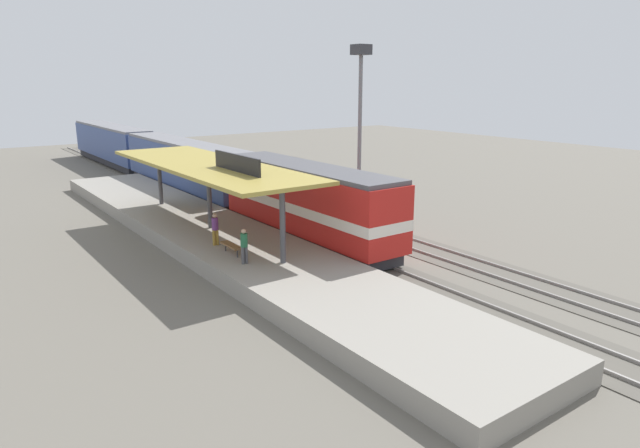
{
  "coord_description": "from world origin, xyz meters",
  "views": [
    {
      "loc": [
        -18.03,
        -29.58,
        9.37
      ],
      "look_at": [
        -1.38,
        -6.54,
        2.0
      ],
      "focal_mm": 31.39,
      "sensor_mm": 36.0,
      "label": 1
    }
  ],
  "objects_px": {
    "locomotive": "(307,203)",
    "light_mast": "(360,94)",
    "person_waiting": "(244,244)",
    "platform_bench": "(231,246)",
    "person_walking": "(215,228)",
    "passenger_carriage_rear": "(112,144)",
    "passenger_carriage_front": "(185,166)"
  },
  "relations": [
    {
      "from": "person_waiting",
      "to": "person_walking",
      "type": "bearing_deg",
      "value": 86.25
    },
    {
      "from": "passenger_carriage_rear",
      "to": "platform_bench",
      "type": "bearing_deg",
      "value": -98.36
    },
    {
      "from": "locomotive",
      "to": "light_mast",
      "type": "xyz_separation_m",
      "value": [
        7.8,
        4.67,
        5.99
      ]
    },
    {
      "from": "locomotive",
      "to": "light_mast",
      "type": "relative_size",
      "value": 1.23
    },
    {
      "from": "passenger_carriage_front",
      "to": "platform_bench",
      "type": "bearing_deg",
      "value": -106.67
    },
    {
      "from": "passenger_carriage_front",
      "to": "person_walking",
      "type": "relative_size",
      "value": 11.7
    },
    {
      "from": "platform_bench",
      "to": "person_walking",
      "type": "height_order",
      "value": "person_walking"
    },
    {
      "from": "passenger_carriage_rear",
      "to": "person_walking",
      "type": "bearing_deg",
      "value": -98.67
    },
    {
      "from": "person_waiting",
      "to": "platform_bench",
      "type": "bearing_deg",
      "value": 84.2
    },
    {
      "from": "passenger_carriage_front",
      "to": "person_walking",
      "type": "xyz_separation_m",
      "value": [
        -5.94,
        -18.13,
        -0.46
      ]
    },
    {
      "from": "platform_bench",
      "to": "light_mast",
      "type": "distance_m",
      "value": 16.89
    },
    {
      "from": "passenger_carriage_front",
      "to": "light_mast",
      "type": "distance_m",
      "value": 16.6
    },
    {
      "from": "light_mast",
      "to": "platform_bench",
      "type": "bearing_deg",
      "value": -154.08
    },
    {
      "from": "platform_bench",
      "to": "passenger_carriage_front",
      "type": "xyz_separation_m",
      "value": [
        6.0,
        20.04,
        0.97
      ]
    },
    {
      "from": "passenger_carriage_front",
      "to": "person_waiting",
      "type": "bearing_deg",
      "value": -105.85
    },
    {
      "from": "locomotive",
      "to": "light_mast",
      "type": "height_order",
      "value": "light_mast"
    },
    {
      "from": "person_walking",
      "to": "platform_bench",
      "type": "bearing_deg",
      "value": -91.91
    },
    {
      "from": "platform_bench",
      "to": "person_walking",
      "type": "bearing_deg",
      "value": 88.09
    },
    {
      "from": "passenger_carriage_front",
      "to": "passenger_carriage_rear",
      "type": "distance_m",
      "value": 20.8
    },
    {
      "from": "locomotive",
      "to": "person_waiting",
      "type": "height_order",
      "value": "locomotive"
    },
    {
      "from": "passenger_carriage_rear",
      "to": "light_mast",
      "type": "bearing_deg",
      "value": -77.13
    },
    {
      "from": "platform_bench",
      "to": "person_waiting",
      "type": "xyz_separation_m",
      "value": [
        -0.17,
        -1.7,
        0.51
      ]
    },
    {
      "from": "passenger_carriage_rear",
      "to": "person_walking",
      "type": "distance_m",
      "value": 39.38
    },
    {
      "from": "locomotive",
      "to": "light_mast",
      "type": "distance_m",
      "value": 10.88
    },
    {
      "from": "light_mast",
      "to": "person_waiting",
      "type": "xyz_separation_m",
      "value": [
        -13.97,
        -8.41,
        -6.54
      ]
    },
    {
      "from": "light_mast",
      "to": "person_waiting",
      "type": "relative_size",
      "value": 6.84
    },
    {
      "from": "platform_bench",
      "to": "passenger_carriage_front",
      "type": "relative_size",
      "value": 0.08
    },
    {
      "from": "locomotive",
      "to": "person_walking",
      "type": "height_order",
      "value": "locomotive"
    },
    {
      "from": "person_waiting",
      "to": "person_walking",
      "type": "relative_size",
      "value": 1.0
    },
    {
      "from": "light_mast",
      "to": "person_walking",
      "type": "relative_size",
      "value": 6.84
    },
    {
      "from": "locomotive",
      "to": "person_waiting",
      "type": "relative_size",
      "value": 8.44
    },
    {
      "from": "platform_bench",
      "to": "locomotive",
      "type": "height_order",
      "value": "locomotive"
    }
  ]
}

